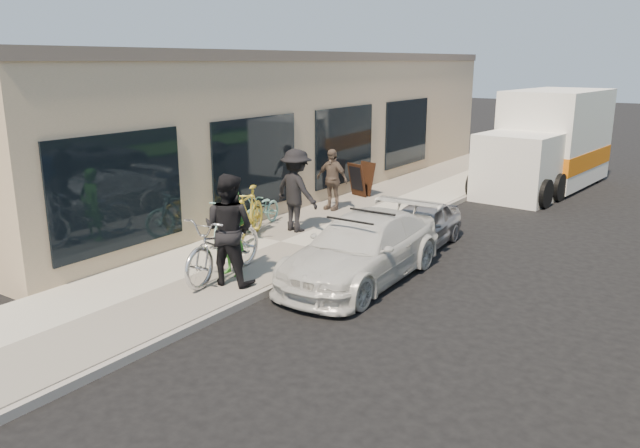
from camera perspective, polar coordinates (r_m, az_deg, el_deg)
The scene contains 17 objects.
ground at distance 10.34m, azimuth -5.02°, elevation -8.01°, with size 120.00×120.00×0.00m, color black.
sidewalk at distance 13.70m, azimuth -3.62°, elevation -1.89°, with size 3.00×34.00×0.15m, color #B8B5A6.
curb at distance 12.85m, azimuth 1.87°, elevation -3.05°, with size 0.12×34.00×0.13m, color gray.
storefront at distance 19.16m, azimuth -2.25°, elevation 9.14°, with size 3.60×20.00×4.22m.
bike_rack at distance 13.85m, azimuth -7.70°, elevation 0.67°, with size 0.13×0.59×0.84m.
sandwich_board at distance 18.21m, azimuth 3.75°, elevation 4.12°, with size 0.73×0.74×0.97m.
sedan_white at distance 11.59m, azimuth 3.87°, elevation -2.27°, with size 1.77×4.21×1.25m.
sedan_silver at distance 13.76m, azimuth 9.12°, elevation -0.16°, with size 1.17×2.92×0.99m, color gray.
moving_truck at distance 21.35m, azimuth 20.15°, elevation 6.78°, with size 2.86×6.43×3.08m.
tandem_bike at distance 11.41m, azimuth -8.71°, elevation -1.94°, with size 0.79×2.27×1.19m, color silver.
woman_rider at distance 11.47m, azimuth -8.02°, elevation -0.80°, with size 0.58×0.38×1.59m, color #3A8F2F.
man_standing at distance 10.98m, azimuth -8.34°, elevation -0.48°, with size 0.96×0.75×1.97m, color black.
cruiser_bike_a at distance 13.44m, azimuth -8.45°, elevation 0.34°, with size 0.50×1.78×1.07m, color #83C3B7.
cruiser_bike_b at distance 14.84m, azimuth -5.32°, elevation 1.33°, with size 0.55×1.58×0.83m, color #83C3B7.
cruiser_bike_c at distance 13.82m, azimuth -6.55°, elevation 0.97°, with size 0.54×1.91×1.15m, color gold.
bystander_a at distance 14.30m, azimuth -2.18°, elevation 3.08°, with size 1.23×0.71×1.91m, color black.
bystander_b at distance 16.44m, azimuth 1.08°, elevation 4.10°, with size 0.94×0.39×1.61m, color brown.
Camera 1 is at (6.08, -7.35, 3.99)m, focal length 35.00 mm.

